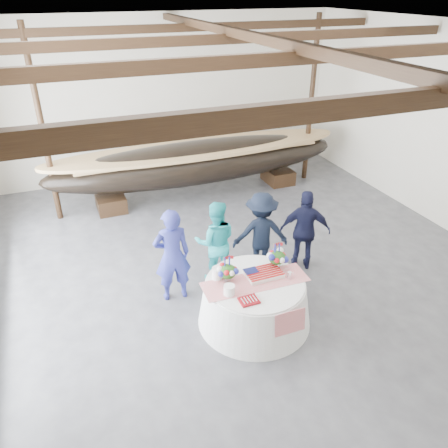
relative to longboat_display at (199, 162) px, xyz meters
name	(u,v)px	position (x,y,z in m)	size (l,w,h in m)	color
floor	(255,274)	(-0.19, -4.00, -0.96)	(10.00, 12.00, 0.01)	#3D3D42
wall_back	(169,97)	(-0.19, 2.00, 1.29)	(10.00, 0.02, 4.50)	silver
ceiling	(266,31)	(-0.19, -4.00, 3.54)	(10.00, 12.00, 0.01)	white
pavilion_structure	(246,59)	(-0.19, -3.29, 3.04)	(9.80, 11.76, 4.50)	black
longboat_display	(199,162)	(0.00, 0.00, 0.00)	(8.06, 1.61, 1.51)	black
banquet_table	(254,302)	(-0.80, -5.23, -0.55)	(1.92, 1.92, 0.82)	silver
tabletop_items	(252,269)	(-0.80, -5.07, 0.01)	(1.80, 0.95, 0.40)	red
guest_woman_blue	(172,255)	(-1.89, -4.08, -0.06)	(0.66, 0.43, 1.82)	navy
guest_woman_teal	(216,242)	(-0.96, -3.81, -0.13)	(0.81, 0.63, 1.66)	#21AAAF
guest_man_left	(261,233)	(-0.04, -3.87, -0.11)	(1.10, 0.63, 1.70)	black
guest_man_right	(305,231)	(0.82, -4.09, -0.12)	(0.99, 0.41, 1.70)	black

